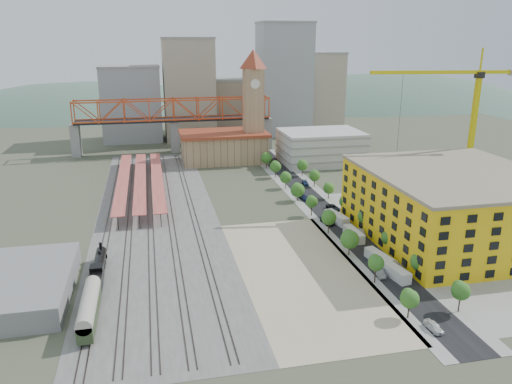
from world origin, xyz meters
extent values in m
plane|color=#474C38|center=(0.00, 0.00, 0.00)|extent=(400.00, 400.00, 0.00)
cube|color=#605E59|center=(-36.00, 17.50, 0.03)|extent=(36.00, 165.00, 0.06)
cube|color=tan|center=(-4.00, -31.50, 0.03)|extent=(28.00, 67.00, 0.06)
cube|color=black|center=(16.00, 15.00, 0.03)|extent=(12.00, 170.00, 0.06)
cube|color=gray|center=(10.50, 15.00, 0.02)|extent=(3.00, 170.00, 0.04)
cube|color=gray|center=(21.50, 15.00, 0.02)|extent=(3.00, 170.00, 0.04)
cube|color=gray|center=(45.00, -20.00, 0.03)|extent=(50.00, 90.00, 0.06)
cube|color=#382B23|center=(-50.72, 17.50, 0.15)|extent=(0.12, 160.00, 0.18)
cube|color=#382B23|center=(-49.28, 17.50, 0.15)|extent=(0.12, 160.00, 0.18)
cube|color=#382B23|center=(-44.72, 17.50, 0.15)|extent=(0.12, 160.00, 0.18)
cube|color=#382B23|center=(-43.28, 17.50, 0.15)|extent=(0.12, 160.00, 0.18)
cube|color=#382B23|center=(-38.72, 17.50, 0.15)|extent=(0.12, 160.00, 0.18)
cube|color=#382B23|center=(-37.28, 17.50, 0.15)|extent=(0.12, 160.00, 0.18)
cube|color=#382B23|center=(-32.72, 17.50, 0.15)|extent=(0.12, 160.00, 0.18)
cube|color=#382B23|center=(-31.28, 17.50, 0.15)|extent=(0.12, 160.00, 0.18)
cube|color=#382B23|center=(-25.72, 17.50, 0.15)|extent=(0.12, 160.00, 0.18)
cube|color=#382B23|center=(-24.28, 17.50, 0.15)|extent=(0.12, 160.00, 0.18)
cube|color=#DA6A53|center=(-47.00, 45.00, 4.00)|extent=(4.00, 80.00, 0.25)
cylinder|color=black|center=(-47.00, 45.00, 2.00)|extent=(0.24, 0.24, 4.00)
cube|color=#DA6A53|center=(-41.00, 45.00, 4.00)|extent=(4.00, 80.00, 0.25)
cylinder|color=black|center=(-41.00, 45.00, 2.00)|extent=(0.24, 0.24, 4.00)
cube|color=#DA6A53|center=(-35.00, 45.00, 4.00)|extent=(4.00, 80.00, 0.25)
cylinder|color=black|center=(-35.00, 45.00, 2.00)|extent=(0.24, 0.24, 4.00)
cube|color=tan|center=(-5.00, 82.00, 6.00)|extent=(36.00, 22.00, 12.00)
cube|color=maroon|center=(-5.00, 82.00, 12.50)|extent=(38.00, 24.00, 1.20)
cube|color=tan|center=(8.00, 80.00, 20.00)|extent=(8.00, 8.00, 40.00)
pyramid|color=maroon|center=(8.00, 80.00, 48.00)|extent=(12.00, 12.00, 8.00)
cylinder|color=white|center=(8.00, 75.90, 34.00)|extent=(4.00, 0.30, 4.00)
cube|color=silver|center=(36.00, 70.00, 7.00)|extent=(34.00, 26.00, 14.00)
cube|color=gray|center=(-70.00, 105.00, 7.50)|extent=(4.00, 6.00, 15.00)
cube|color=gray|center=(20.00, 105.00, 7.50)|extent=(4.00, 6.00, 15.00)
cube|color=gray|center=(-25.00, 105.00, 7.50)|extent=(4.00, 6.00, 15.00)
cube|color=black|center=(-25.00, 105.00, 15.50)|extent=(90.00, 9.00, 1.00)
cube|color=yellow|center=(42.00, -20.00, 9.00)|extent=(44.00, 50.00, 18.00)
cube|color=gray|center=(42.00, -20.00, 18.40)|extent=(44.60, 50.60, 0.80)
cube|color=gray|center=(-66.00, -30.00, 2.50)|extent=(22.00, 32.00, 5.00)
cube|color=#9EA0A3|center=(-45.00, 140.00, 19.00)|extent=(30.00, 25.00, 38.00)
cube|color=#B2A58C|center=(-15.00, 135.00, 26.00)|extent=(26.00, 22.00, 52.00)
cube|color=gray|center=(12.00, 150.00, 15.00)|extent=(24.00, 24.00, 30.00)
cube|color=#9EA0A3|center=(38.00, 140.00, 30.00)|extent=(28.00, 22.00, 60.00)
cube|color=#B2A58C|center=(62.00, 145.00, 22.00)|extent=(22.00, 20.00, 44.00)
cube|color=brown|center=(-2.00, 160.00, 13.00)|extent=(20.00, 20.00, 26.00)
ellipsoid|color=#4C6B59|center=(-80.00, 260.00, -68.00)|extent=(396.00, 216.00, 180.00)
ellipsoid|color=#4C6B59|center=(40.00, 260.00, -92.00)|extent=(484.00, 264.00, 220.00)
ellipsoid|color=#4C6B59|center=(160.00, 260.00, -70.00)|extent=(418.00, 228.00, 190.00)
cylinder|color=black|center=(-50.00, -20.50, 2.37)|extent=(2.47, 11.87, 2.47)
cube|color=black|center=(-50.00, -26.93, 2.57)|extent=(2.77, 2.97, 3.17)
cylinder|color=black|center=(-50.00, -15.56, 4.15)|extent=(0.69, 0.69, 1.58)
sphere|color=black|center=(-50.00, -18.52, 3.66)|extent=(0.99, 0.99, 0.99)
cone|color=black|center=(-50.00, -13.77, 0.89)|extent=(2.57, 1.58, 2.57)
cube|color=black|center=(-50.00, -31.38, 1.98)|extent=(2.77, 5.93, 2.77)
cube|color=#29361D|center=(-50.00, -43.50, 2.37)|extent=(2.87, 17.80, 3.17)
cylinder|color=#ADA899|center=(-50.00, -43.50, 4.06)|extent=(3.07, 17.80, 3.07)
cube|color=#D8C70E|center=(63.76, 6.41, 20.29)|extent=(1.44, 1.44, 40.59)
cube|color=black|center=(63.76, 6.41, 41.49)|extent=(2.25, 2.25, 1.80)
cube|color=#D8C70E|center=(46.81, 8.88, 42.39)|extent=(34.07, 6.01, 1.08)
cube|color=#D8C70E|center=(69.12, 5.63, 42.39)|extent=(10.87, 2.63, 1.08)
cube|color=#D8C70E|center=(63.76, 6.41, 46.00)|extent=(0.45, 0.45, 7.22)
cube|color=silver|center=(16.00, -38.14, 1.32)|extent=(4.16, 9.96, 2.65)
cube|color=silver|center=(16.00, -30.57, 1.26)|extent=(4.06, 9.47, 2.51)
cube|color=silver|center=(16.00, -14.91, 1.27)|extent=(2.70, 9.37, 2.55)
cube|color=silver|center=(16.00, -2.01, 1.36)|extent=(4.52, 10.28, 2.73)
imported|color=silver|center=(13.00, -60.00, 0.78)|extent=(2.25, 4.75, 1.57)
imported|color=gray|center=(13.00, -37.20, 0.77)|extent=(2.15, 4.86, 1.55)
imported|color=black|center=(13.00, -2.66, 0.80)|extent=(3.24, 5.98, 1.59)
imported|color=#1A244E|center=(13.00, 21.04, 0.76)|extent=(2.74, 5.47, 1.52)
imported|color=white|center=(19.00, -33.34, 0.71)|extent=(2.38, 4.41, 1.43)
imported|color=#9A9B9F|center=(19.00, -12.78, 0.74)|extent=(2.05, 4.66, 1.49)
imported|color=black|center=(19.00, 8.57, 0.80)|extent=(3.57, 6.14, 1.61)
imported|color=navy|center=(19.00, 38.01, 0.71)|extent=(2.63, 5.11, 1.42)
camera|label=1|loc=(-36.60, -132.65, 52.25)|focal=35.00mm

